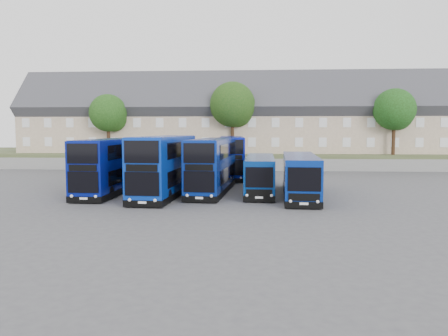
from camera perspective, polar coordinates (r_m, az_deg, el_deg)
ground at (r=31.10m, az=-4.83°, el=-4.41°), size 120.00×120.00×0.00m
retaining_wall at (r=54.70m, az=-1.07°, el=0.47°), size 70.00×0.40×1.50m
earth_bank at (r=64.63m, az=-0.32°, el=1.39°), size 80.00×20.00×2.00m
terrace_row at (r=60.38m, az=2.26°, el=6.44°), size 60.00×10.40×11.20m
dd_front_left at (r=36.17m, az=-14.69°, el=0.14°), size 2.66×10.89×4.31m
dd_front_mid at (r=33.93m, az=-7.75°, el=0.16°), size 3.30×11.59×4.55m
dd_front_right at (r=35.23m, az=-1.55°, el=0.20°), size 3.31×11.04×4.33m
dd_rear_left at (r=45.14m, az=-6.75°, el=1.04°), size 3.32×10.34×4.04m
dd_rear_right at (r=46.48m, az=1.00°, el=1.36°), size 3.10×10.99×4.32m
coach_east_a at (r=35.49m, az=4.71°, el=-0.92°), size 2.51×10.72×2.91m
coach_east_b at (r=33.75m, az=9.86°, el=-1.08°), size 3.08×11.65×3.15m
tree_west at (r=58.46m, az=-14.74°, el=6.77°), size 4.80×4.80×7.65m
tree_mid at (r=56.07m, az=1.26°, el=8.06°), size 5.76×5.76×9.18m
tree_east at (r=58.18m, az=21.48°, el=6.94°), size 5.12×5.12×8.16m
tree_far at (r=66.77m, az=24.60°, el=6.83°), size 5.44×5.44×8.67m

